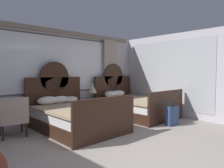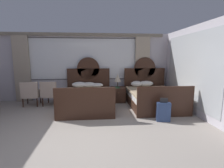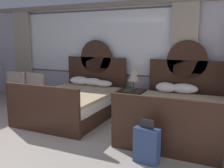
# 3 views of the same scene
# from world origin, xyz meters

# --- Properties ---
(ground_plane) EXTENTS (24.00, 24.00, 0.00)m
(ground_plane) POSITION_xyz_m (0.00, 0.00, 0.00)
(ground_plane) COLOR #9E9389
(wall_back_window) EXTENTS (6.94, 0.22, 2.70)m
(wall_back_window) POSITION_xyz_m (0.00, 3.69, 1.44)
(wall_back_window) COLOR silver
(wall_back_window) RESTS_ON ground_plane
(wall_right_mirror) EXTENTS (0.08, 4.28, 2.70)m
(wall_right_mirror) POSITION_xyz_m (3.50, 1.57, 1.35)
(wall_right_mirror) COLOR silver
(wall_right_mirror) RESTS_ON ground_plane
(bed_near_window) EXTENTS (1.69, 2.26, 1.74)m
(bed_near_window) POSITION_xyz_m (0.17, 2.48, 0.35)
(bed_near_window) COLOR #382116
(bed_near_window) RESTS_ON ground_plane
(bed_near_mirror) EXTENTS (1.69, 2.26, 1.74)m
(bed_near_mirror) POSITION_xyz_m (2.48, 2.47, 0.35)
(bed_near_mirror) COLOR #382116
(bed_near_mirror) RESTS_ON ground_plane
(nightstand_between_beds) EXTENTS (0.55, 0.57, 0.58)m
(nightstand_between_beds) POSITION_xyz_m (1.33, 3.18, 0.29)
(nightstand_between_beds) COLOR #382116
(nightstand_between_beds) RESTS_ON ground_plane
(table_lamp_on_nightstand) EXTENTS (0.27, 0.27, 0.51)m
(table_lamp_on_nightstand) POSITION_xyz_m (1.32, 3.24, 0.94)
(table_lamp_on_nightstand) COLOR brown
(table_lamp_on_nightstand) RESTS_ON nightstand_between_beds
(book_on_nightstand) EXTENTS (0.18, 0.26, 0.03)m
(book_on_nightstand) POSITION_xyz_m (1.29, 3.07, 0.59)
(book_on_nightstand) COLOR #285133
(book_on_nightstand) RESTS_ON nightstand_between_beds
(armchair_by_window_left) EXTENTS (0.65, 0.65, 0.89)m
(armchair_by_window_left) POSITION_xyz_m (-1.18, 2.88, 0.47)
(armchair_by_window_left) COLOR #B29E8E
(armchair_by_window_left) RESTS_ON ground_plane
(armchair_by_window_centre) EXTENTS (0.61, 0.61, 0.89)m
(armchair_by_window_centre) POSITION_xyz_m (-1.86, 2.88, 0.47)
(armchair_by_window_centre) COLOR #B29E8E
(armchair_by_window_centre) RESTS_ON ground_plane
(suitcase_on_floor) EXTENTS (0.39, 0.21, 0.65)m
(suitcase_on_floor) POSITION_xyz_m (2.31, 1.02, 0.27)
(suitcase_on_floor) COLOR navy
(suitcase_on_floor) RESTS_ON ground_plane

